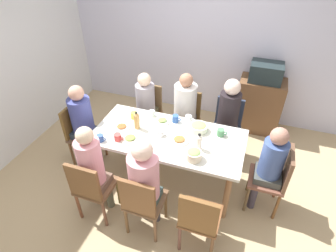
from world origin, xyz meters
TOP-DOWN VIEW (x-y plane):
  - ground_plane at (0.00, 0.00)m, footprint 5.59×5.59m
  - wall_back at (0.00, 1.92)m, footprint 4.90×0.12m
  - dining_table at (0.00, 0.00)m, footprint 1.84×0.89m
  - chair_0 at (0.00, -0.82)m, footprint 0.40×0.40m
  - person_0 at (0.00, -0.73)m, footprint 0.31×0.31m
  - chair_1 at (-0.61, 0.82)m, footprint 0.40×0.40m
  - person_1 at (-0.61, 0.73)m, footprint 0.30×0.30m
  - chair_2 at (0.00, 0.82)m, footprint 0.40×0.40m
  - person_2 at (-0.00, 0.73)m, footprint 0.32×0.32m
  - chair_3 at (0.61, 0.82)m, footprint 0.40×0.40m
  - person_3 at (0.61, 0.73)m, footprint 0.30×0.30m
  - chair_4 at (-1.30, 0.00)m, footprint 0.40×0.40m
  - person_4 at (-1.21, 0.00)m, footprint 0.30×0.30m
  - chair_5 at (1.30, 0.00)m, footprint 0.40×0.40m
  - person_5 at (1.21, 0.00)m, footprint 0.30×0.30m
  - chair_6 at (-0.61, -0.82)m, footprint 0.40×0.40m
  - person_6 at (-0.61, -0.73)m, footprint 0.30×0.30m
  - chair_7 at (0.61, -0.82)m, footprint 0.40×0.40m
  - plate_0 at (0.16, -0.04)m, footprint 0.24×0.24m
  - plate_1 at (-0.41, -0.21)m, footprint 0.23×0.23m
  - plate_2 at (-0.17, 0.25)m, footprint 0.20×0.20m
  - plate_3 at (-0.61, -0.04)m, footprint 0.22×0.22m
  - bowl_0 at (0.32, 0.23)m, footprint 0.23×0.23m
  - bowl_1 at (0.40, -0.29)m, footprint 0.18×0.18m
  - cup_0 at (0.60, 0.22)m, footprint 0.12×0.09m
  - cup_1 at (-0.34, 0.33)m, footprint 0.11×0.07m
  - cup_2 at (-0.73, -0.35)m, footprint 0.12×0.08m
  - cup_3 at (-0.09, -0.02)m, footprint 0.12×0.08m
  - cup_4 at (-0.54, -0.27)m, footprint 0.12×0.08m
  - cup_5 at (-0.55, 0.21)m, footprint 0.12×0.08m
  - cup_6 at (-0.00, 0.31)m, footprint 0.12×0.08m
  - cup_7 at (0.15, 0.37)m, footprint 0.12×0.08m
  - bottle_0 at (-0.42, 0.02)m, footprint 0.07×0.07m
  - bottle_1 at (0.41, -0.11)m, footprint 0.07×0.07m
  - side_cabinet at (1.01, 1.62)m, footprint 0.70×0.44m
  - microwave at (1.01, 1.62)m, footprint 0.48×0.36m

SIDE VIEW (x-z plane):
  - ground_plane at x=0.00m, z-range 0.00..0.00m
  - side_cabinet at x=1.01m, z-range 0.00..0.90m
  - chair_0 at x=0.00m, z-range 0.06..0.96m
  - chair_1 at x=-0.61m, z-range 0.06..0.96m
  - chair_2 at x=0.00m, z-range 0.06..0.96m
  - chair_3 at x=0.61m, z-range 0.06..0.96m
  - chair_4 at x=-1.30m, z-range 0.06..0.96m
  - chair_5 at x=1.30m, z-range 0.06..0.96m
  - chair_6 at x=-0.61m, z-range 0.06..0.96m
  - chair_7 at x=0.61m, z-range 0.06..0.96m
  - dining_table at x=0.00m, z-range 0.30..1.07m
  - person_1 at x=-0.61m, z-range 0.11..1.28m
  - person_5 at x=1.21m, z-range 0.11..1.29m
  - person_4 at x=-1.21m, z-range 0.12..1.36m
  - person_6 at x=-0.61m, z-range 0.10..1.38m
  - person_2 at x=0.00m, z-range 0.12..1.38m
  - person_3 at x=0.61m, z-range 0.12..1.40m
  - person_0 at x=0.00m, z-range 0.13..1.40m
  - plate_0 at x=0.16m, z-range 0.77..0.81m
  - plate_1 at x=-0.41m, z-range 0.77..0.81m
  - plate_3 at x=-0.61m, z-range 0.77..0.81m
  - plate_2 at x=-0.17m, z-range 0.77..0.81m
  - cup_3 at x=-0.09m, z-range 0.77..0.85m
  - cup_2 at x=-0.73m, z-range 0.77..0.86m
  - cup_4 at x=-0.54m, z-range 0.77..0.86m
  - cup_7 at x=0.15m, z-range 0.77..0.86m
  - cup_1 at x=-0.34m, z-range 0.77..0.86m
  - cup_0 at x=0.60m, z-range 0.77..0.86m
  - cup_5 at x=-0.55m, z-range 0.77..0.87m
  - cup_6 at x=0.00m, z-range 0.77..0.87m
  - bowl_0 at x=0.32m, z-range 0.77..0.87m
  - bowl_1 at x=0.40m, z-range 0.77..0.89m
  - bottle_1 at x=0.41m, z-range 0.77..0.98m
  - bottle_0 at x=-0.42m, z-range 0.77..1.01m
  - microwave at x=1.01m, z-range 0.90..1.18m
  - wall_back at x=0.00m, z-range 0.00..2.60m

